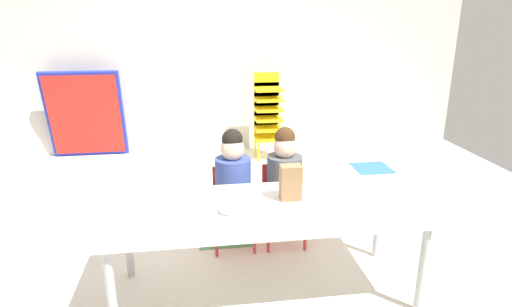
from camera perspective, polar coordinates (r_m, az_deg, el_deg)
The scene contains 11 objects.
ground_plane at distance 3.52m, azimuth -4.04°, elevation -10.92°, with size 6.61×4.86×0.02m.
back_wall at distance 5.54m, azimuth -6.28°, elevation 13.33°, with size 6.61×0.10×2.52m, color beige.
craft_table at distance 2.60m, azimuth 1.31°, elevation -7.92°, with size 1.91×0.74×0.60m.
seated_child_near_camera at distance 3.13m, azimuth -3.08°, elevation -3.31°, with size 0.32×0.31×0.92m.
seated_child_middle_seat at distance 3.18m, azimuth 3.78°, elevation -2.96°, with size 0.32×0.31×0.92m.
kid_chair_yellow_stack at distance 5.21m, azimuth 1.57°, elevation 5.58°, with size 0.32×0.30×1.04m.
folded_activity_table at distance 5.60m, azimuth -21.75°, elevation 4.76°, with size 0.90×0.29×1.09m.
paper_bag_brown at distance 2.64m, azimuth 4.64°, elevation -3.86°, with size 0.13×0.09×0.22m, color #9E754C.
paper_plate_near_edge at distance 2.49m, azimuth -3.63°, elevation -7.83°, with size 0.18×0.18×0.01m, color white.
paper_plate_center_table at distance 2.59m, azimuth -12.70°, elevation -7.26°, with size 0.18×0.18×0.01m, color white.
donut_powdered_on_plate at distance 2.48m, azimuth -3.64°, elevation -7.35°, with size 0.12×0.12×0.04m, color white.
Camera 1 is at (-0.20, -3.09, 1.68)m, focal length 30.05 mm.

